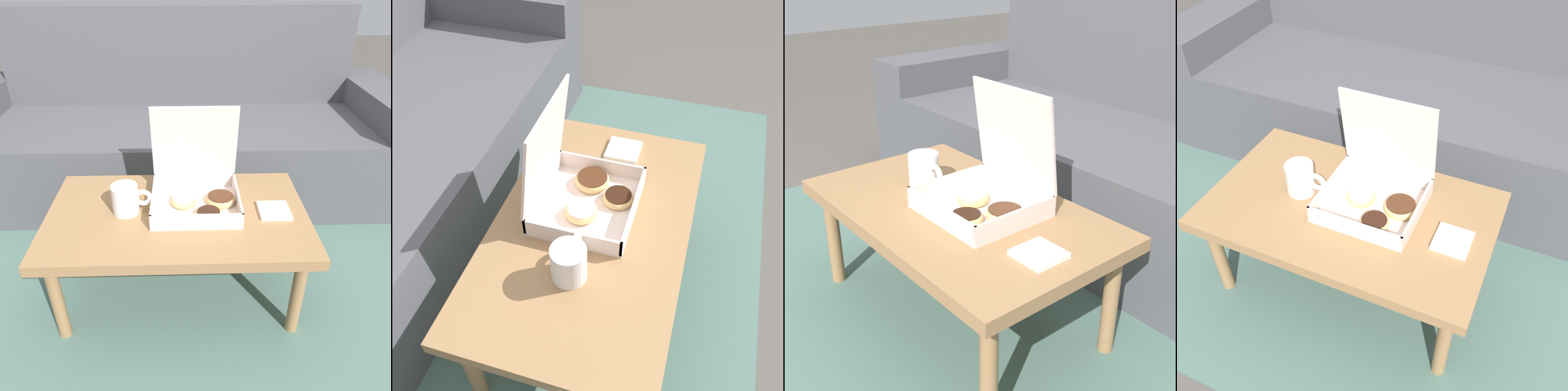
# 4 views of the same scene
# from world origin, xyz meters

# --- Properties ---
(ground_plane) EXTENTS (12.00, 12.00, 0.00)m
(ground_plane) POSITION_xyz_m (0.00, 0.00, 0.00)
(ground_plane) COLOR #514C47
(area_rug) EXTENTS (2.56, 1.85, 0.01)m
(area_rug) POSITION_xyz_m (0.00, 0.30, 0.01)
(area_rug) COLOR #4C6B60
(area_rug) RESTS_ON ground_plane
(couch) EXTENTS (2.44, 0.86, 0.96)m
(couch) POSITION_xyz_m (0.00, 0.84, 0.31)
(couch) COLOR #4C4C51
(couch) RESTS_ON ground_plane
(coffee_table) EXTENTS (0.94, 0.56, 0.38)m
(coffee_table) POSITION_xyz_m (0.00, -0.06, 0.34)
(coffee_table) COLOR #997047
(coffee_table) RESTS_ON ground_plane
(pastry_box) EXTENTS (0.32, 0.29, 0.35)m
(pastry_box) POSITION_xyz_m (0.08, -0.00, 0.45)
(pastry_box) COLOR silver
(pastry_box) RESTS_ON coffee_table
(coffee_mug) EXTENTS (0.14, 0.09, 0.11)m
(coffee_mug) POSITION_xyz_m (-0.18, -0.05, 0.44)
(coffee_mug) COLOR white
(coffee_mug) RESTS_ON coffee_table
(napkin_stack) EXTENTS (0.11, 0.11, 0.01)m
(napkin_stack) POSITION_xyz_m (0.35, -0.07, 0.39)
(napkin_stack) COLOR white
(napkin_stack) RESTS_ON coffee_table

